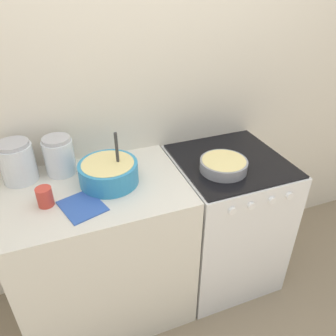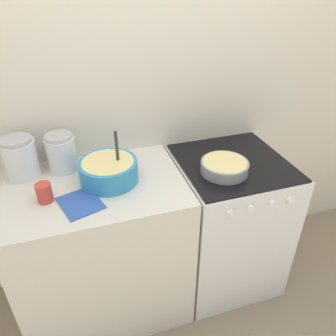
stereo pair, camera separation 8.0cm
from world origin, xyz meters
TOP-DOWN VIEW (x-y plane):
  - ground_plane at (0.00, 0.00)m, footprint 12.00×12.00m
  - wall_back at (0.00, 0.66)m, footprint 4.83×0.05m
  - countertop_cabinet at (-0.46, 0.32)m, footprint 0.92×0.64m
  - stove at (0.33, 0.32)m, footprint 0.63×0.65m
  - mixing_bowl at (-0.37, 0.34)m, footprint 0.30×0.30m
  - baking_pan at (0.23, 0.23)m, footprint 0.26×0.26m
  - storage_jar_left at (-0.80, 0.53)m, footprint 0.17×0.17m
  - storage_jar_middle at (-0.59, 0.53)m, footprint 0.16×0.16m
  - tin_can at (-0.69, 0.26)m, footprint 0.07×0.07m
  - recipe_page at (-0.54, 0.19)m, footprint 0.23×0.25m

SIDE VIEW (x-z plane):
  - ground_plane at x=0.00m, z-range 0.00..0.00m
  - stove at x=0.33m, z-range 0.00..0.91m
  - countertop_cabinet at x=-0.46m, z-range 0.00..0.91m
  - recipe_page at x=-0.54m, z-range 0.91..0.92m
  - baking_pan at x=0.23m, z-range 0.91..0.98m
  - tin_can at x=-0.69m, z-range 0.91..1.00m
  - mixing_bowl at x=-0.37m, z-range 0.84..1.11m
  - storage_jar_middle at x=-0.59m, z-range 0.90..1.10m
  - storage_jar_left at x=-0.80m, z-range 0.89..1.11m
  - wall_back at x=0.00m, z-range 0.00..2.40m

